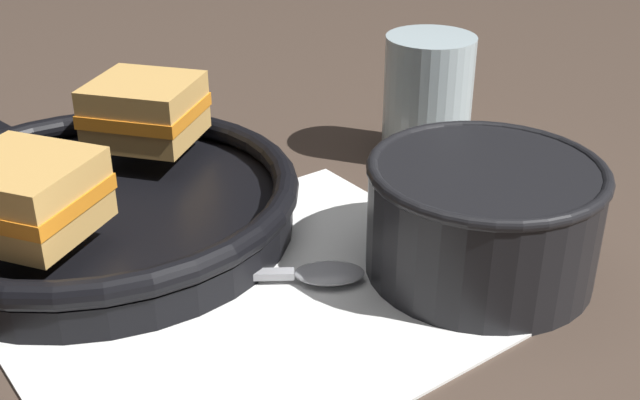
{
  "coord_description": "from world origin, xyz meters",
  "views": [
    {
      "loc": [
        -0.17,
        -0.43,
        0.28
      ],
      "look_at": [
        0.03,
        -0.01,
        0.04
      ],
      "focal_mm": 45.0,
      "sensor_mm": 36.0,
      "label": 1
    }
  ],
  "objects": [
    {
      "name": "spoon",
      "position": [
        0.01,
        -0.04,
        0.01
      ],
      "size": [
        0.14,
        0.07,
        0.01
      ],
      "rotation": [
        0.0,
        0.0,
        -0.43
      ],
      "color": "#9E9EA3",
      "rests_on": "napkin"
    },
    {
      "name": "sandwich_near_right",
      "position": [
        -0.04,
        0.14,
        0.07
      ],
      "size": [
        0.11,
        0.11,
        0.05
      ],
      "rotation": [
        0.0,
        0.0,
        8.71
      ],
      "color": "tan",
      "rests_on": "skillet"
    },
    {
      "name": "drinking_glass",
      "position": [
        0.19,
        0.1,
        0.05
      ],
      "size": [
        0.07,
        0.07,
        0.1
      ],
      "color": "silver",
      "rests_on": "ground_plane"
    },
    {
      "name": "ground_plane",
      "position": [
        0.0,
        0.0,
        0.0
      ],
      "size": [
        4.0,
        4.0,
        0.0
      ],
      "primitive_type": "plane",
      "color": "#47382D"
    },
    {
      "name": "skillet",
      "position": [
        -0.09,
        0.09,
        0.02
      ],
      "size": [
        0.28,
        0.39,
        0.04
      ],
      "color": "black",
      "rests_on": "ground_plane"
    },
    {
      "name": "napkin",
      "position": [
        -0.03,
        -0.04,
        0.0
      ],
      "size": [
        0.34,
        0.3,
        0.0
      ],
      "color": "white",
      "rests_on": "ground_plane"
    },
    {
      "name": "sandwich_near_left",
      "position": [
        -0.14,
        0.03,
        0.07
      ],
      "size": [
        0.11,
        0.11,
        0.05
      ],
      "rotation": [
        0.0,
        0.0,
        5.47
      ],
      "color": "tan",
      "rests_on": "skillet"
    },
    {
      "name": "soup_bowl",
      "position": [
        0.12,
        -0.08,
        0.04
      ],
      "size": [
        0.15,
        0.15,
        0.08
      ],
      "color": "black",
      "rests_on": "ground_plane"
    }
  ]
}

